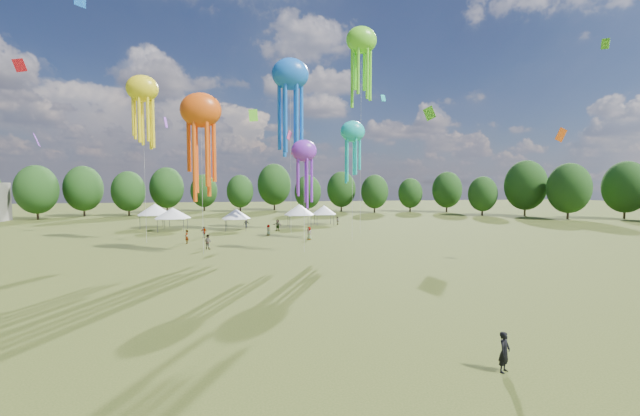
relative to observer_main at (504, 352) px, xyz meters
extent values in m
plane|color=#384416|center=(-9.07, 1.61, -0.87)|extent=(300.00, 300.00, 0.00)
imported|color=black|center=(0.00, 0.00, 0.00)|extent=(0.76, 0.70, 1.73)
imported|color=gray|center=(-15.84, 34.25, 0.03)|extent=(1.11, 1.05, 1.80)
imported|color=gray|center=(-8.10, 45.91, -0.05)|extent=(0.77, 0.93, 1.63)
imported|color=gray|center=(5.35, 58.54, -0.10)|extent=(0.67, 0.82, 1.54)
imported|color=gray|center=(-11.58, 56.37, 0.01)|extent=(1.31, 1.13, 1.76)
imported|color=gray|center=(-17.48, 44.49, -0.04)|extent=(1.04, 0.61, 1.66)
imported|color=gray|center=(-6.39, 51.03, 0.09)|extent=(1.73, 1.54, 1.91)
imported|color=gray|center=(-19.04, 39.05, 0.05)|extent=(0.53, 0.72, 1.84)
imported|color=gray|center=(-2.62, 40.41, 0.01)|extent=(0.99, 1.02, 1.76)
cylinder|color=#47474C|center=(-29.50, 57.05, 0.27)|extent=(0.08, 0.08, 2.27)
cylinder|color=#47474C|center=(-29.50, 61.07, 0.27)|extent=(0.08, 0.08, 2.27)
cylinder|color=#47474C|center=(-25.47, 57.05, 0.27)|extent=(0.08, 0.08, 2.27)
cylinder|color=#47474C|center=(-25.47, 61.07, 0.27)|extent=(0.08, 0.08, 2.27)
cube|color=white|center=(-27.49, 59.06, 1.45)|extent=(4.42, 4.42, 0.10)
cone|color=white|center=(-27.49, 59.06, 2.47)|extent=(5.75, 5.75, 1.94)
cylinder|color=#47474C|center=(-25.56, 52.11, 0.15)|extent=(0.08, 0.08, 2.04)
cylinder|color=#47474C|center=(-25.56, 56.15, 0.15)|extent=(0.08, 0.08, 2.04)
cylinder|color=#47474C|center=(-21.53, 52.11, 0.15)|extent=(0.08, 0.08, 2.04)
cylinder|color=#47474C|center=(-21.53, 56.15, 0.15)|extent=(0.08, 0.08, 2.04)
cube|color=white|center=(-23.54, 54.13, 1.22)|extent=(4.44, 4.44, 0.10)
cone|color=white|center=(-23.54, 54.13, 2.14)|extent=(5.77, 5.77, 1.75)
cylinder|color=#47474C|center=(-14.85, 51.49, 0.08)|extent=(0.08, 0.08, 1.89)
cylinder|color=#47474C|center=(-14.85, 54.77, 0.08)|extent=(0.08, 0.08, 1.89)
cylinder|color=#47474C|center=(-11.58, 51.49, 0.08)|extent=(0.08, 0.08, 1.89)
cylinder|color=#47474C|center=(-11.58, 54.77, 0.08)|extent=(0.08, 0.08, 1.89)
cube|color=white|center=(-13.22, 53.13, 1.08)|extent=(3.68, 3.68, 0.10)
cone|color=white|center=(-13.22, 53.13, 1.94)|extent=(4.78, 4.78, 1.62)
cylinder|color=#47474C|center=(-4.09, 54.00, 0.22)|extent=(0.08, 0.08, 2.18)
cylinder|color=#47474C|center=(-4.09, 57.74, 0.22)|extent=(0.08, 0.08, 2.18)
cylinder|color=#47474C|center=(-0.34, 54.00, 0.22)|extent=(0.08, 0.08, 2.18)
cylinder|color=#47474C|center=(-0.34, 57.74, 0.22)|extent=(0.08, 0.08, 2.18)
cube|color=white|center=(-2.21, 55.87, 1.36)|extent=(4.15, 4.15, 0.10)
cone|color=white|center=(-2.21, 55.87, 2.34)|extent=(5.39, 5.39, 1.86)
cylinder|color=#47474C|center=(1.35, 57.74, 0.10)|extent=(0.08, 0.08, 1.93)
cylinder|color=#47474C|center=(1.35, 60.93, 0.10)|extent=(0.08, 0.08, 1.93)
cylinder|color=#47474C|center=(4.53, 57.74, 0.10)|extent=(0.08, 0.08, 1.93)
cylinder|color=#47474C|center=(4.53, 60.93, 0.10)|extent=(0.08, 0.08, 1.93)
cube|color=white|center=(2.94, 59.33, 1.11)|extent=(3.58, 3.58, 0.10)
cone|color=white|center=(2.94, 59.33, 1.99)|extent=(4.66, 4.66, 1.65)
ellipsoid|color=#EE530E|center=(-15.95, 30.73, 15.07)|extent=(4.45, 3.12, 3.78)
cylinder|color=beige|center=(-15.95, 30.73, 7.10)|extent=(0.03, 0.03, 15.94)
ellipsoid|color=blue|center=(-4.53, 47.15, 23.77)|extent=(5.70, 3.99, 4.85)
cylinder|color=beige|center=(-4.53, 47.15, 11.45)|extent=(0.03, 0.03, 24.64)
ellipsoid|color=#16C2BB|center=(3.06, 38.15, 14.10)|extent=(3.37, 2.36, 2.87)
cylinder|color=beige|center=(3.06, 38.15, 6.62)|extent=(0.03, 0.03, 14.97)
ellipsoid|color=yellow|center=(-24.47, 40.89, 19.39)|extent=(4.06, 2.84, 3.45)
cylinder|color=beige|center=(-24.47, 40.89, 9.26)|extent=(0.03, 0.03, 20.26)
ellipsoid|color=purple|center=(-4.66, 30.13, 10.77)|extent=(2.92, 2.04, 2.48)
cylinder|color=beige|center=(-4.66, 30.13, 4.95)|extent=(0.03, 0.03, 11.63)
ellipsoid|color=#70F227|center=(6.27, 45.60, 28.97)|extent=(4.78, 3.35, 4.07)
cylinder|color=beige|center=(6.27, 45.60, 14.05)|extent=(0.03, 0.03, 29.84)
cube|color=#70F227|center=(-10.13, 61.67, 19.73)|extent=(1.80, 0.87, 2.38)
cube|color=blue|center=(10.64, 56.38, 32.73)|extent=(0.15, 0.64, 0.80)
cube|color=#FF4B89|center=(-4.79, 46.33, 14.36)|extent=(0.96, 1.07, 1.58)
cube|color=#70F227|center=(29.63, 25.64, 23.06)|extent=(0.42, 1.09, 1.28)
cube|color=purple|center=(-27.91, 72.26, 19.52)|extent=(0.49, 1.92, 2.36)
cube|color=red|center=(-32.26, 28.11, 18.35)|extent=(1.02, 0.75, 1.28)
cube|color=#70F227|center=(22.31, 55.79, 20.05)|extent=(1.94, 1.72, 2.86)
cube|color=#16C2BB|center=(18.24, 70.55, 25.75)|extent=(1.26, 0.78, 1.51)
cube|color=purple|center=(-45.87, 59.06, 14.23)|extent=(1.30, 1.74, 2.34)
cube|color=red|center=(-2.95, 56.35, 12.65)|extent=(1.25, 0.67, 1.36)
cube|color=#EE530E|center=(28.46, 30.42, 13.26)|extent=(1.69, 0.58, 1.86)
cylinder|color=#38281C|center=(-56.24, 79.80, 0.81)|extent=(0.44, 0.44, 3.36)
ellipsoid|color=#1D4115|center=(-56.24, 79.80, 5.65)|extent=(8.40, 8.40, 10.51)
cylinder|color=#38281C|center=(-49.76, 87.10, 0.84)|extent=(0.44, 0.44, 3.41)
ellipsoid|color=#1D4115|center=(-49.76, 87.10, 5.74)|extent=(8.53, 8.53, 10.66)
cylinder|color=#38281C|center=(-39.67, 86.63, 0.67)|extent=(0.44, 0.44, 3.07)
ellipsoid|color=#1D4115|center=(-39.67, 86.63, 5.07)|extent=(7.66, 7.66, 9.58)
cylinder|color=#38281C|center=(-32.58, 94.94, 0.85)|extent=(0.44, 0.44, 3.43)
ellipsoid|color=#1D4115|center=(-32.58, 94.94, 5.79)|extent=(8.58, 8.58, 10.73)
cylinder|color=#38281C|center=(-23.83, 100.57, 0.61)|extent=(0.44, 0.44, 2.95)
ellipsoid|color=#1D4115|center=(-23.83, 100.57, 4.84)|extent=(7.37, 7.37, 9.21)
cylinder|color=#38281C|center=(-13.77, 96.67, 0.58)|extent=(0.44, 0.44, 2.89)
ellipsoid|color=#1D4115|center=(-13.77, 96.67, 4.74)|extent=(7.23, 7.23, 9.04)
cylinder|color=#38281C|center=(-4.16, 101.10, 1.05)|extent=(0.44, 0.44, 3.84)
ellipsoid|color=#1D4115|center=(-4.16, 101.10, 6.57)|extent=(9.60, 9.60, 11.99)
cylinder|color=#38281C|center=(4.12, 90.05, 0.55)|extent=(0.44, 0.44, 2.84)
ellipsoid|color=#1D4115|center=(4.12, 90.05, 4.64)|extent=(7.11, 7.11, 8.89)
cylinder|color=#38281C|center=(13.86, 92.64, 0.71)|extent=(0.44, 0.44, 3.16)
ellipsoid|color=#1D4115|center=(13.86, 92.64, 5.26)|extent=(7.91, 7.91, 9.88)
cylinder|color=#38281C|center=(21.62, 86.90, 0.57)|extent=(0.44, 0.44, 2.88)
ellipsoid|color=#1D4115|center=(21.62, 86.90, 4.72)|extent=(7.21, 7.21, 9.01)
cylinder|color=#38281C|center=(32.44, 88.85, 0.45)|extent=(0.44, 0.44, 2.63)
ellipsoid|color=#1D4115|center=(32.44, 88.85, 4.23)|extent=(6.57, 6.57, 8.22)
cylinder|color=#38281C|center=(41.44, 85.34, 0.70)|extent=(0.44, 0.44, 3.13)
ellipsoid|color=#1D4115|center=(41.44, 85.34, 5.19)|extent=(7.81, 7.81, 9.77)
cylinder|color=#38281C|center=(44.57, 73.42, 0.49)|extent=(0.44, 0.44, 2.72)
ellipsoid|color=#1D4115|center=(44.57, 73.42, 4.40)|extent=(6.80, 6.80, 8.50)
cylinder|color=#38281C|center=(53.89, 70.53, 1.04)|extent=(0.44, 0.44, 3.81)
ellipsoid|color=#1D4115|center=(53.89, 70.53, 6.51)|extent=(9.52, 9.52, 11.90)
cylinder|color=#38281C|center=(57.50, 61.41, 0.89)|extent=(0.44, 0.44, 3.51)
ellipsoid|color=#1D4115|center=(57.50, 61.41, 5.93)|extent=(8.78, 8.78, 10.97)
cylinder|color=#38281C|center=(70.31, 59.87, 0.95)|extent=(0.44, 0.44, 3.64)
ellipsoid|color=#1D4115|center=(70.31, 59.87, 6.18)|extent=(9.10, 9.10, 11.37)
camera|label=1|loc=(-10.51, -14.92, 7.21)|focal=22.36mm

